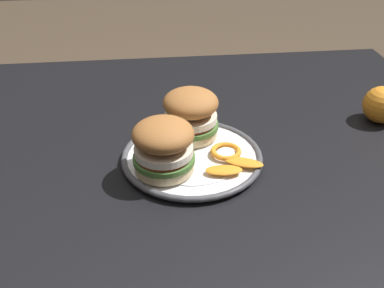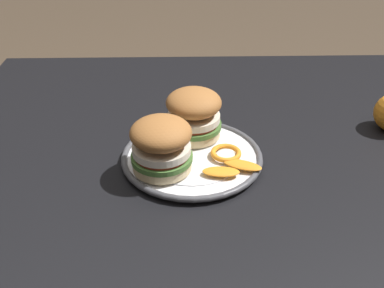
{
  "view_description": "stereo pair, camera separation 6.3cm",
  "coord_description": "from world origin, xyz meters",
  "px_view_note": "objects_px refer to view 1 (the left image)",
  "views": [
    {
      "loc": [
        -0.12,
        -0.74,
        1.2
      ],
      "look_at": [
        -0.05,
        -0.02,
        0.74
      ],
      "focal_mm": 41.91,
      "sensor_mm": 36.0,
      "label": 1
    },
    {
      "loc": [
        -0.06,
        -0.74,
        1.2
      ],
      "look_at": [
        -0.05,
        -0.02,
        0.74
      ],
      "focal_mm": 41.91,
      "sensor_mm": 36.0,
      "label": 2
    }
  ],
  "objects_px": {
    "dining_table": "(212,189)",
    "whole_orange": "(382,105)",
    "dinner_plate": "(192,157)",
    "sandwich_half_left": "(163,146)",
    "sandwich_half_right": "(191,113)"
  },
  "relations": [
    {
      "from": "dining_table",
      "to": "whole_orange",
      "type": "xyz_separation_m",
      "value": [
        0.39,
        0.09,
        0.13
      ]
    },
    {
      "from": "dining_table",
      "to": "dinner_plate",
      "type": "xyz_separation_m",
      "value": [
        -0.05,
        -0.02,
        0.1
      ]
    },
    {
      "from": "dining_table",
      "to": "sandwich_half_left",
      "type": "bearing_deg",
      "value": -148.14
    },
    {
      "from": "dinner_plate",
      "to": "whole_orange",
      "type": "bearing_deg",
      "value": 14.52
    },
    {
      "from": "dinner_plate",
      "to": "sandwich_half_right",
      "type": "bearing_deg",
      "value": 85.87
    },
    {
      "from": "sandwich_half_right",
      "to": "whole_orange",
      "type": "xyz_separation_m",
      "value": [
        0.43,
        0.04,
        -0.03
      ]
    },
    {
      "from": "sandwich_half_right",
      "to": "sandwich_half_left",
      "type": "bearing_deg",
      "value": -118.07
    },
    {
      "from": "dining_table",
      "to": "sandwich_half_left",
      "type": "relative_size",
      "value": 7.75
    },
    {
      "from": "dining_table",
      "to": "sandwich_half_right",
      "type": "height_order",
      "value": "sandwich_half_right"
    },
    {
      "from": "dinner_plate",
      "to": "sandwich_half_left",
      "type": "height_order",
      "value": "sandwich_half_left"
    },
    {
      "from": "sandwich_half_left",
      "to": "sandwich_half_right",
      "type": "distance_m",
      "value": 0.13
    },
    {
      "from": "dinner_plate",
      "to": "whole_orange",
      "type": "relative_size",
      "value": 3.34
    },
    {
      "from": "dining_table",
      "to": "sandwich_half_left",
      "type": "distance_m",
      "value": 0.2
    },
    {
      "from": "sandwich_half_left",
      "to": "sandwich_half_right",
      "type": "xyz_separation_m",
      "value": [
        0.06,
        0.11,
        0.0
      ]
    },
    {
      "from": "sandwich_half_right",
      "to": "whole_orange",
      "type": "height_order",
      "value": "sandwich_half_right"
    }
  ]
}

